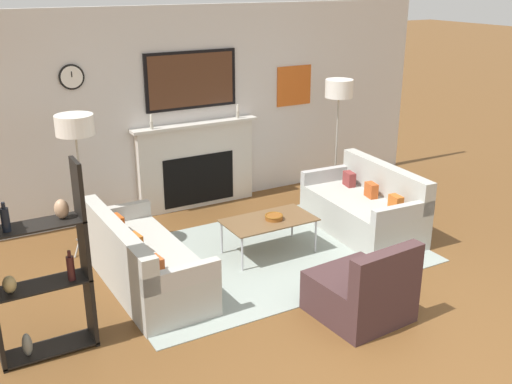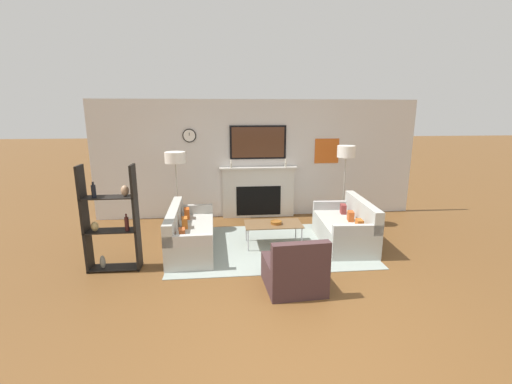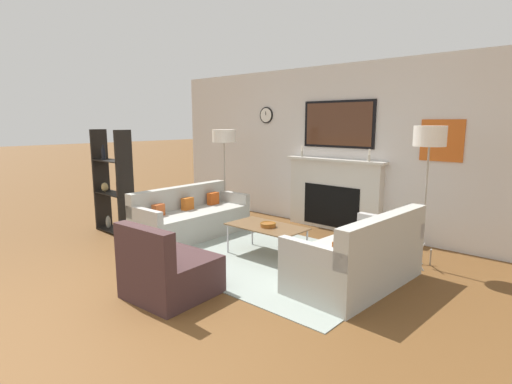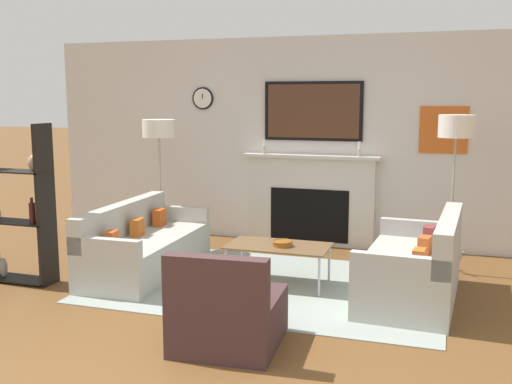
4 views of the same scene
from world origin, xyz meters
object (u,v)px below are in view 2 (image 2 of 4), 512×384
(armchair, at_px, (294,271))
(coffee_table, at_px, (273,225))
(couch_left, at_px, (189,235))
(floor_lamp_right, at_px, (346,153))
(shelf_unit, at_px, (111,221))
(decorative_bowl, at_px, (276,222))
(couch_right, at_px, (346,228))
(floor_lamp_left, at_px, (175,159))

(armchair, xyz_separation_m, coffee_table, (-0.06, 1.62, 0.14))
(couch_left, bearing_deg, floor_lamp_right, 18.01)
(shelf_unit, bearing_deg, armchair, -18.25)
(decorative_bowl, xyz_separation_m, floor_lamp_right, (1.63, 1.03, 1.13))
(couch_right, bearing_deg, floor_lamp_right, 73.46)
(couch_left, distance_m, armchair, 2.23)
(decorative_bowl, bearing_deg, couch_left, -179.34)
(couch_left, height_order, coffee_table, couch_left)
(couch_left, distance_m, floor_lamp_right, 3.62)
(couch_left, height_order, shelf_unit, shelf_unit)
(couch_right, height_order, armchair, couch_right)
(armchair, height_order, decorative_bowl, armchair)
(couch_left, relative_size, armchair, 2.19)
(coffee_table, height_order, shelf_unit, shelf_unit)
(couch_right, height_order, floor_lamp_left, floor_lamp_left)
(decorative_bowl, distance_m, floor_lamp_right, 2.23)
(floor_lamp_right, bearing_deg, shelf_unit, -158.11)
(couch_left, relative_size, floor_lamp_right, 1.07)
(coffee_table, xyz_separation_m, decorative_bowl, (0.05, -0.03, 0.06))
(decorative_bowl, height_order, floor_lamp_right, floor_lamp_right)
(armchair, distance_m, floor_lamp_right, 3.35)
(armchair, xyz_separation_m, decorative_bowl, (-0.00, 1.59, 0.20))
(armchair, height_order, coffee_table, armchair)
(coffee_table, bearing_deg, floor_lamp_right, 30.74)
(coffee_table, bearing_deg, couch_right, -1.94)
(armchair, distance_m, decorative_bowl, 1.60)
(couch_right, height_order, floor_lamp_right, floor_lamp_right)
(couch_right, relative_size, floor_lamp_left, 1.01)
(couch_right, xyz_separation_m, decorative_bowl, (-1.32, 0.02, 0.16))
(couch_right, relative_size, coffee_table, 1.60)
(armchair, relative_size, decorative_bowl, 4.07)
(couch_left, xyz_separation_m, couch_right, (2.90, -0.00, 0.02))
(couch_left, relative_size, decorative_bowl, 8.92)
(coffee_table, bearing_deg, floor_lamp_left, 151.53)
(couch_left, xyz_separation_m, floor_lamp_right, (3.21, 1.04, 1.31))
(couch_right, relative_size, floor_lamp_right, 0.96)
(couch_left, height_order, decorative_bowl, couch_left)
(armchair, relative_size, shelf_unit, 0.51)
(decorative_bowl, bearing_deg, armchair, -89.82)
(floor_lamp_right, height_order, shelf_unit, floor_lamp_right)
(floor_lamp_left, bearing_deg, couch_right, -18.03)
(armchair, bearing_deg, floor_lamp_right, 58.16)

